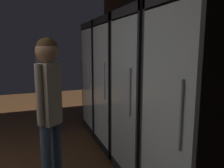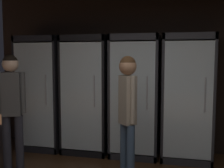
# 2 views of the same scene
# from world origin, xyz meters

# --- Properties ---
(wall_back) EXTENTS (6.00, 0.06, 2.80)m
(wall_back) POSITION_xyz_m (0.00, 3.03, 1.40)
(wall_back) COLOR black
(wall_back) RESTS_ON ground
(cooler_far_left) EXTENTS (0.77, 0.68, 1.97)m
(cooler_far_left) POSITION_xyz_m (-2.00, 2.70, 0.97)
(cooler_far_left) COLOR black
(cooler_far_left) RESTS_ON ground
(cooler_left) EXTENTS (0.77, 0.68, 1.97)m
(cooler_left) POSITION_xyz_m (-1.18, 2.70, 0.97)
(cooler_left) COLOR black
(cooler_left) RESTS_ON ground
(cooler_center) EXTENTS (0.77, 0.68, 1.97)m
(cooler_center) POSITION_xyz_m (-0.36, 2.70, 0.96)
(cooler_center) COLOR #2B2B30
(cooler_center) RESTS_ON ground
(cooler_right) EXTENTS (0.77, 0.68, 1.97)m
(cooler_right) POSITION_xyz_m (0.47, 2.70, 0.96)
(cooler_right) COLOR #2B2B30
(cooler_right) RESTS_ON ground
(shopper_near) EXTENTS (0.36, 0.25, 1.65)m
(shopper_near) POSITION_xyz_m (-1.93, 1.59, 1.02)
(shopper_near) COLOR #2D2D38
(shopper_near) RESTS_ON ground
(shopper_far) EXTENTS (0.24, 0.25, 1.63)m
(shopper_far) POSITION_xyz_m (-0.28, 1.52, 1.03)
(shopper_far) COLOR #384C66
(shopper_far) RESTS_ON ground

